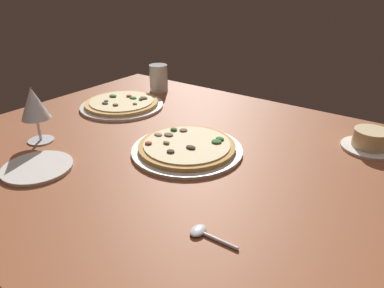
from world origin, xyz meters
TOP-DOWN VIEW (x-y plane):
  - dining_table at (0.00, 0.00)cm, footprint 150.00×110.00cm
  - pizza_main at (-3.84, 0.52)cm, footprint 31.19×31.19cm
  - pizza_side at (-45.47, 15.76)cm, footprint 30.80×30.80cm
  - ramekin_on_saucer at (37.23, 32.17)cm, footprint 15.03×15.03cm
  - wine_glass_far at (-43.48, -19.43)cm, footprint 8.19×8.19cm
  - water_glass at (-47.62, 39.54)cm, footprint 7.64×7.64cm
  - side_plate at (-29.04, -29.80)cm, footprint 17.62×17.62cm
  - spoon at (19.56, -25.83)cm, footprint 10.09×4.07cm

SIDE VIEW (x-z plane):
  - dining_table at x=0.00cm, z-range 0.00..4.00cm
  - side_plate at x=-29.04cm, z-range 4.00..4.90cm
  - spoon at x=19.56cm, z-range 3.96..4.96cm
  - pizza_side at x=-45.47cm, z-range 3.52..6.88cm
  - pizza_main at x=-3.84cm, z-range 3.53..6.88cm
  - ramekin_on_saucer at x=37.23cm, z-range 3.57..9.42cm
  - water_glass at x=-47.62cm, z-range 3.24..14.36cm
  - wine_glass_far at x=-43.48cm, z-range 7.01..23.59cm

